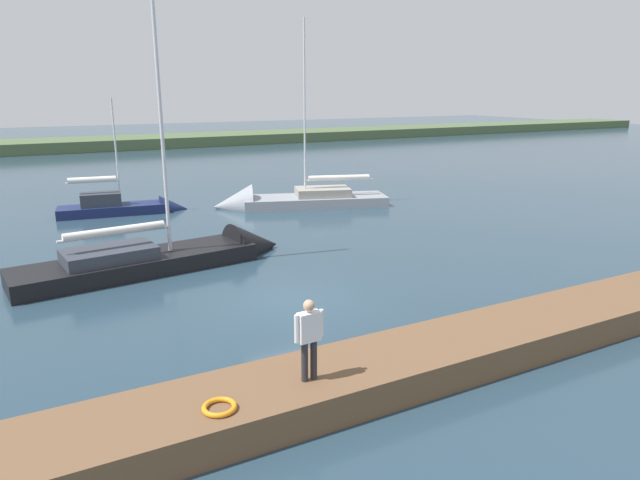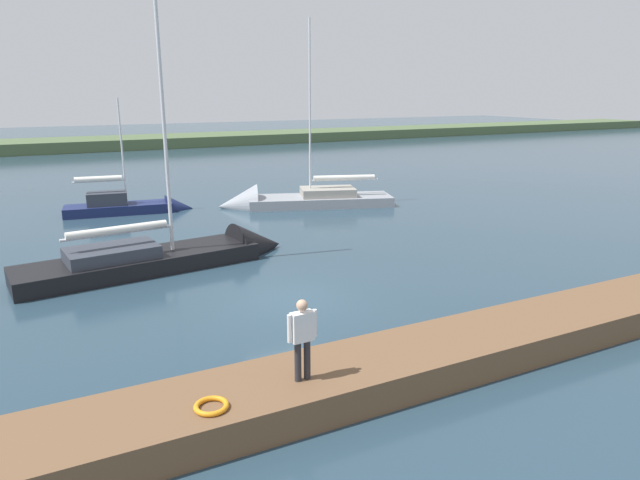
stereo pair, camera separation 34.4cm
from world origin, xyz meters
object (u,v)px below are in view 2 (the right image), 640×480
object	(u,v)px
life_ring_buoy	(211,406)
sailboat_behind_pier	(180,258)
sailboat_mid_channel	(134,209)
person_on_dock	(302,334)
sailboat_far_right	(290,203)

from	to	relation	value
life_ring_buoy	sailboat_behind_pier	size ratio (longest dim) A/B	0.06
life_ring_buoy	sailboat_mid_channel	size ratio (longest dim) A/B	0.10
life_ring_buoy	sailboat_mid_channel	bearing A→B (deg)	-95.38
life_ring_buoy	person_on_dock	distance (m)	2.22
sailboat_far_right	person_on_dock	world-z (taller)	sailboat_far_right
life_ring_buoy	person_on_dock	size ratio (longest dim) A/B	0.38
person_on_dock	sailboat_far_right	bearing A→B (deg)	154.39
life_ring_buoy	sailboat_mid_channel	world-z (taller)	sailboat_mid_channel
sailboat_behind_pier	person_on_dock	xyz separation A→B (m)	(0.11, 11.41, 1.51)
sailboat_mid_channel	sailboat_far_right	xyz separation A→B (m)	(-8.27, 2.35, 0.04)
sailboat_mid_channel	person_on_dock	size ratio (longest dim) A/B	3.96
person_on_dock	life_ring_buoy	bearing A→B (deg)	-86.18
life_ring_buoy	sailboat_mid_channel	distance (m)	22.32
sailboat_mid_channel	person_on_dock	world-z (taller)	sailboat_mid_channel
life_ring_buoy	sailboat_far_right	bearing A→B (deg)	-117.54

